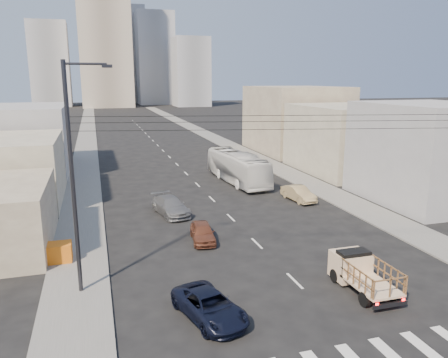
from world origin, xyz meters
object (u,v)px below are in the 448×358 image
flatbed_pickup (362,271)px  sedan_grey (171,206)px  sedan_brown (203,232)px  streetlamp_left (74,174)px  sedan_tan (298,194)px  city_bus (237,167)px  navy_pickup (210,306)px  crate_stack (56,253)px

flatbed_pickup → sedan_grey: (-7.51, 16.30, -0.36)m
sedan_brown → streetlamp_left: 11.24m
sedan_tan → city_bus: bearing=102.3°
flatbed_pickup → city_bus: (1.57, 25.96, 0.57)m
navy_pickup → city_bus: size_ratio=0.39×
streetlamp_left → crate_stack: size_ratio=6.67×
sedan_brown → flatbed_pickup: bearing=-49.6°
navy_pickup → sedan_grey: (1.04, 16.78, 0.09)m
navy_pickup → crate_stack: navy_pickup is taller
sedan_brown → crate_stack: 9.57m
flatbed_pickup → sedan_grey: 17.95m
flatbed_pickup → city_bus: city_bus is taller
sedan_tan → sedan_grey: 12.17m
navy_pickup → sedan_tan: size_ratio=1.10×
navy_pickup → streetlamp_left: streetlamp_left is taller
sedan_grey → sedan_brown: bearing=-92.5°
sedan_brown → streetlamp_left: (-7.90, -5.50, 5.79)m
sedan_tan → crate_stack: sedan_tan is taller
navy_pickup → sedan_brown: 10.18m
flatbed_pickup → streetlamp_left: 15.81m
streetlamp_left → sedan_grey: bearing=61.0°
sedan_grey → flatbed_pickup: bearing=-76.8°
navy_pickup → sedan_tan: bearing=37.8°
sedan_brown → streetlamp_left: streetlamp_left is taller
city_bus → crate_stack: city_bus is taller
streetlamp_left → city_bus: bearing=54.1°
navy_pickup → sedan_grey: 16.81m
streetlamp_left → crate_stack: 7.43m
sedan_tan → flatbed_pickup: bearing=-111.9°
sedan_grey → streetlamp_left: bearing=-130.5°
city_bus → sedan_brown: size_ratio=3.15×
navy_pickup → sedan_brown: bearing=62.7°
sedan_grey → crate_stack: sedan_grey is taller
sedan_brown → sedan_grey: 6.90m
city_bus → navy_pickup: bearing=-115.5°
streetlamp_left → crate_stack: streetlamp_left is taller
flatbed_pickup → sedan_brown: (-6.43, 9.48, -0.45)m
sedan_tan → sedan_grey: (-12.15, -0.79, 0.04)m
sedan_grey → crate_stack: size_ratio=2.81×
navy_pickup → flatbed_pickup: bearing=-12.2°
flatbed_pickup → navy_pickup: bearing=-176.8°
city_bus → sedan_tan: bearing=-75.5°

